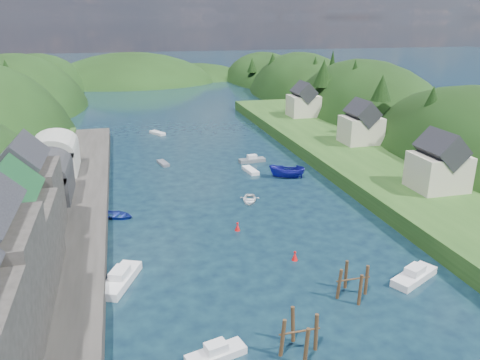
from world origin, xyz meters
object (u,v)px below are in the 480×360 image
object	(u,v)px
channel_buoy_far	(237,227)
piling_cluster_near	(299,338)
piling_cluster_far	(353,284)
channel_buoy_near	(295,256)

from	to	relation	value
channel_buoy_far	piling_cluster_near	bearing A→B (deg)	-91.97
piling_cluster_far	channel_buoy_far	distance (m)	18.32
channel_buoy_near	piling_cluster_near	bearing A→B (deg)	-109.53
piling_cluster_near	channel_buoy_near	size ratio (longest dim) A/B	3.58
piling_cluster_near	piling_cluster_far	distance (m)	10.03
channel_buoy_far	channel_buoy_near	bearing A→B (deg)	-64.52
piling_cluster_near	channel_buoy_near	world-z (taller)	piling_cluster_near
piling_cluster_near	channel_buoy_far	distance (m)	23.18
piling_cluster_far	channel_buoy_far	xyz separation A→B (m)	(-7.04, 16.90, -0.79)
piling_cluster_near	channel_buoy_near	xyz separation A→B (m)	(5.05, 14.23, -0.92)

